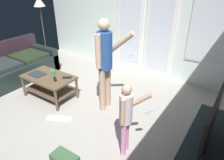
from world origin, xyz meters
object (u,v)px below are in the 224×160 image
at_px(tv_stand, 203,154).
at_px(laptop_closed, 37,74).
at_px(dvd_remote_slim, 67,78).
at_px(floor_lamp, 40,7).
at_px(tv_remote_black, 55,79).
at_px(leather_couch, 15,67).
at_px(cup_near_edge, 53,73).
at_px(loose_keyboard, 59,118).
at_px(coffee_table, 49,82).
at_px(person_child, 127,114).
at_px(flat_screen_tv, 211,123).
at_px(person_adult, 105,58).

relative_size(tv_stand, laptop_closed, 5.68).
bearing_deg(dvd_remote_slim, floor_lamp, 112.05).
distance_m(tv_stand, tv_remote_black, 2.77).
bearing_deg(leather_couch, laptop_closed, -10.54).
xyz_separation_m(leather_couch, dvd_remote_slim, (1.75, 0.00, 0.20)).
xyz_separation_m(floor_lamp, laptop_closed, (1.50, -1.46, -0.99)).
bearing_deg(laptop_closed, cup_near_edge, 30.41).
bearing_deg(loose_keyboard, cup_near_edge, 141.10).
relative_size(leather_couch, floor_lamp, 1.05).
bearing_deg(leather_couch, coffee_table, -5.89).
bearing_deg(floor_lamp, dvd_remote_slim, -30.61).
relative_size(person_child, floor_lamp, 0.63).
height_order(loose_keyboard, dvd_remote_slim, dvd_remote_slim).
bearing_deg(cup_near_edge, loose_keyboard, -38.90).
bearing_deg(tv_stand, person_child, -159.52).
bearing_deg(dvd_remote_slim, leather_couch, 142.74).
bearing_deg(tv_remote_black, dvd_remote_slim, 83.71).
xyz_separation_m(tv_stand, laptop_closed, (-3.21, 0.01, 0.29)).
distance_m(coffee_table, dvd_remote_slim, 0.42).
bearing_deg(dvd_remote_slim, tv_stand, -42.19).
height_order(flat_screen_tv, floor_lamp, floor_lamp).
distance_m(floor_lamp, laptop_closed, 2.32).
bearing_deg(coffee_table, tv_stand, -1.45).
distance_m(coffee_table, tv_remote_black, 0.26).
bearing_deg(loose_keyboard, tv_remote_black, 138.88).
relative_size(person_child, laptop_closed, 3.48).
relative_size(tv_stand, person_child, 1.63).
bearing_deg(coffee_table, loose_keyboard, -32.23).
xyz_separation_m(person_child, floor_lamp, (-3.77, 1.82, 0.82)).
height_order(person_adult, tv_remote_black, person_adult).
relative_size(coffee_table, tv_stand, 0.58).
bearing_deg(flat_screen_tv, leather_couch, 177.18).
xyz_separation_m(leather_couch, laptop_closed, (1.14, -0.21, 0.20)).
height_order(tv_stand, dvd_remote_slim, dvd_remote_slim).
distance_m(person_child, floor_lamp, 4.26).
bearing_deg(tv_stand, person_adult, 167.71).
height_order(leather_couch, laptop_closed, leather_couch).
bearing_deg(coffee_table, tv_remote_black, -7.10).
distance_m(tv_stand, floor_lamp, 5.10).
distance_m(person_adult, dvd_remote_slim, 0.96).
distance_m(leather_couch, laptop_closed, 1.18).
bearing_deg(flat_screen_tv, floor_lamp, 162.74).
bearing_deg(dvd_remote_slim, tv_remote_black, -167.22).
bearing_deg(laptop_closed, person_child, -8.16).
bearing_deg(flat_screen_tv, dvd_remote_slim, 175.23).
bearing_deg(leather_couch, tv_remote_black, -6.06).
distance_m(tv_stand, dvd_remote_slim, 2.63).
height_order(tv_stand, person_adult, person_adult).
xyz_separation_m(person_adult, dvd_remote_slim, (-0.79, -0.17, -0.51)).
distance_m(floor_lamp, cup_near_edge, 2.40).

